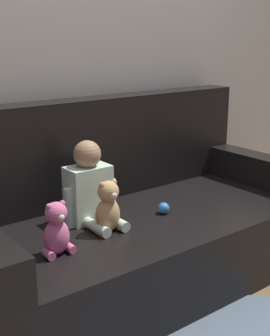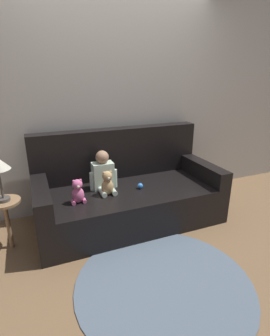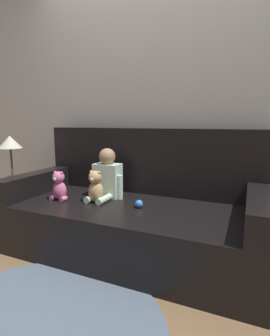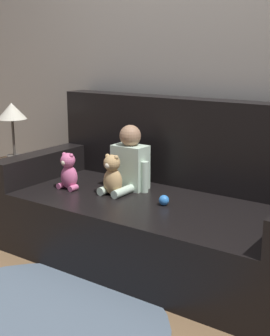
# 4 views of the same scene
# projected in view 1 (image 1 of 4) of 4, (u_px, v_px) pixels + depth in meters

# --- Properties ---
(ground_plane) EXTENTS (12.00, 12.00, 0.00)m
(ground_plane) POSITION_uv_depth(u_px,v_px,m) (141.00, 281.00, 2.68)
(ground_plane) COLOR brown
(wall_back) EXTENTS (8.00, 0.05, 2.60)m
(wall_back) POSITION_uv_depth(u_px,v_px,m) (82.00, 46.00, 2.75)
(wall_back) COLOR #ADA89E
(wall_back) RESTS_ON ground_plane
(couch) EXTENTS (2.04, 0.96, 1.01)m
(couch) POSITION_uv_depth(u_px,v_px,m) (133.00, 224.00, 2.65)
(couch) COLOR black
(couch) RESTS_ON ground_plane
(person_baby) EXTENTS (0.31, 0.33, 0.43)m
(person_baby) POSITION_uv_depth(u_px,v_px,m) (90.00, 189.00, 2.43)
(person_baby) COLOR silver
(person_baby) RESTS_ON couch
(teddy_bear_brown) EXTENTS (0.16, 0.12, 0.27)m
(teddy_bear_brown) POSITION_uv_depth(u_px,v_px,m) (108.00, 208.00, 2.30)
(teddy_bear_brown) COLOR tan
(teddy_bear_brown) RESTS_ON couch
(plush_toy_side) EXTENTS (0.15, 0.11, 0.25)m
(plush_toy_side) POSITION_uv_depth(u_px,v_px,m) (57.00, 230.00, 2.07)
(plush_toy_side) COLOR #DB6699
(plush_toy_side) RESTS_ON couch
(toy_ball) EXTENTS (0.06, 0.06, 0.06)m
(toy_ball) POSITION_uv_depth(u_px,v_px,m) (164.00, 208.00, 2.56)
(toy_ball) COLOR #337FDB
(toy_ball) RESTS_ON couch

